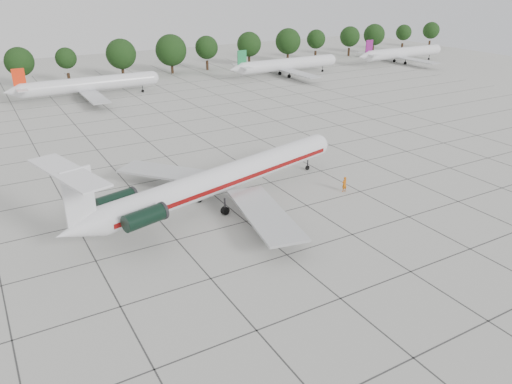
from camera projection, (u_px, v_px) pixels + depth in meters
ground at (246, 222)px, 53.68m from camera, size 260.00×260.00×0.00m
apron_joints at (191, 176)px, 65.55m from camera, size 170.00×170.00×0.02m
main_airliner at (214, 181)px, 55.88m from camera, size 37.55×28.97×8.93m
ground_crew at (344, 184)px, 60.66m from camera, size 0.73×0.50×1.92m
bg_airliner_c at (89, 85)px, 105.08m from camera, size 28.24×27.20×7.40m
bg_airliner_d at (287, 65)px, 127.92m from camera, size 28.24×27.20×7.40m
bg_airliner_e at (403, 53)px, 146.27m from camera, size 28.24×27.20×7.40m
tree_line at (19, 62)px, 113.17m from camera, size 249.86×8.44×10.22m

